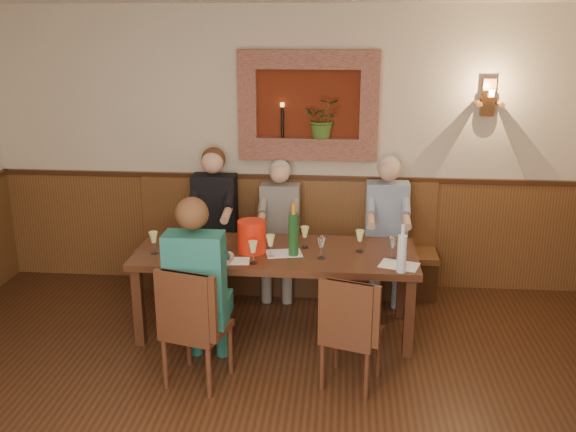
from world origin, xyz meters
name	(u,v)px	position (x,y,z in m)	size (l,w,h in m)	color
room_shell	(237,170)	(0.00, 0.00, 1.89)	(6.04, 6.04, 2.82)	#C4B094
wainscoting	(242,384)	(0.00, 0.00, 0.59)	(6.02, 6.02, 1.15)	#513317
wall_niche	(312,111)	(0.24, 2.94, 1.81)	(1.36, 0.30, 1.06)	#5C1D0D
wall_sconce	(488,98)	(1.90, 2.93, 1.94)	(0.25, 0.20, 0.35)	#513317
dining_table	(276,259)	(0.00, 1.85, 0.68)	(2.40, 0.90, 0.75)	#371B10
bench	(286,258)	(0.00, 2.79, 0.33)	(3.00, 0.45, 1.11)	#381E0F
chair_near_left	(197,349)	(-0.51, 0.94, 0.28)	(0.52, 0.52, 0.96)	#371B10
chair_near_right	(350,353)	(0.65, 1.01, 0.26)	(0.50, 0.50, 0.90)	#371B10
person_bench_left	(214,233)	(-0.72, 2.69, 0.60)	(0.43, 0.53, 1.46)	black
person_bench_mid	(279,240)	(-0.06, 2.69, 0.55)	(0.39, 0.47, 1.35)	#524D4B
person_bench_right	(386,241)	(0.99, 2.69, 0.58)	(0.41, 0.50, 1.41)	navy
person_chair_front	(199,302)	(-0.50, 1.07, 0.60)	(0.43, 0.53, 1.46)	#174852
spittoon_bucket	(252,237)	(-0.20, 1.81, 0.89)	(0.24, 0.24, 0.28)	red
wine_bottle_green_a	(294,234)	(0.16, 1.75, 0.94)	(0.11, 0.11, 0.45)	#19471E
wine_bottle_green_b	(194,231)	(-0.72, 1.87, 0.90)	(0.08, 0.08, 0.37)	#19471E
water_bottle	(402,253)	(1.03, 1.46, 0.91)	(0.10, 0.10, 0.39)	silver
tasting_sheet_a	(186,251)	(-0.77, 1.77, 0.75)	(0.29, 0.21, 0.00)	white
tasting_sheet_b	(284,253)	(0.08, 1.79, 0.75)	(0.30, 0.21, 0.00)	white
tasting_sheet_c	(399,265)	(1.03, 1.60, 0.75)	(0.31, 0.22, 0.00)	white
tasting_sheet_d	(234,261)	(-0.32, 1.57, 0.75)	(0.25, 0.18, 0.00)	white
wine_glass_0	(270,246)	(-0.03, 1.70, 0.85)	(0.08, 0.08, 0.19)	#E7ED8D
wine_glass_1	(245,236)	(-0.28, 1.93, 0.85)	(0.08, 0.08, 0.19)	white
wine_glass_2	(154,243)	(-1.02, 1.70, 0.85)	(0.08, 0.08, 0.19)	#E7ED8D
wine_glass_3	(360,241)	(0.71, 1.89, 0.85)	(0.08, 0.08, 0.19)	#E7ED8D
wine_glass_4	(392,248)	(0.98, 1.74, 0.85)	(0.08, 0.08, 0.19)	white
wine_glass_5	(305,237)	(0.24, 1.95, 0.85)	(0.08, 0.08, 0.19)	#E7ED8D
wine_glass_6	(253,252)	(-0.15, 1.53, 0.85)	(0.08, 0.08, 0.19)	#E7ED8D
wine_glass_7	(195,235)	(-0.72, 1.92, 0.85)	(0.08, 0.08, 0.19)	white
wine_glass_8	(200,245)	(-0.62, 1.67, 0.85)	(0.08, 0.08, 0.19)	#E7ED8D
wine_glass_9	(321,247)	(0.39, 1.71, 0.85)	(0.08, 0.08, 0.19)	white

